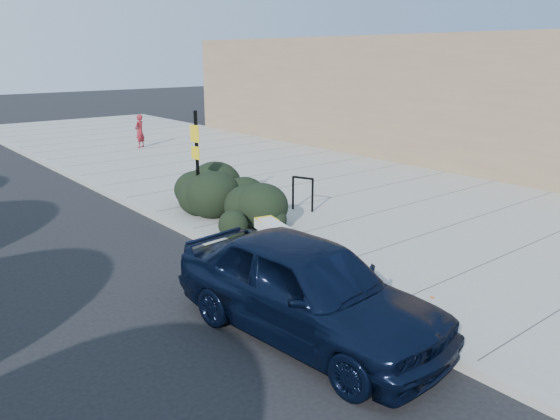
# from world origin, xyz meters

# --- Properties ---
(ground) EXTENTS (120.00, 120.00, 0.00)m
(ground) POSITION_xyz_m (0.00, 0.00, 0.00)
(ground) COLOR black
(ground) RESTS_ON ground
(sidewalk_near) EXTENTS (11.20, 50.00, 0.15)m
(sidewalk_near) POSITION_xyz_m (5.60, 5.00, 0.07)
(sidewalk_near) COLOR gray
(sidewalk_near) RESTS_ON ground
(curb_near) EXTENTS (0.22, 50.00, 0.17)m
(curb_near) POSITION_xyz_m (0.00, 5.00, 0.08)
(curb_near) COLOR #9E9E99
(curb_near) RESTS_ON ground
(building_near) EXTENTS (6.00, 36.00, 5.00)m
(building_near) POSITION_xyz_m (14.00, 3.00, 2.65)
(building_near) COLOR #7B5F49
(building_near) RESTS_ON sidewalk_near
(bench) EXTENTS (0.92, 2.18, 0.65)m
(bench) POSITION_xyz_m (0.60, 1.00, 0.66)
(bench) COLOR gray
(bench) RESTS_ON sidewalk_near
(bike_rack) EXTENTS (0.30, 0.62, 0.97)m
(bike_rack) POSITION_xyz_m (3.38, 3.50, 0.74)
(bike_rack) COLOR black
(bike_rack) RESTS_ON sidewalk_near
(sign_post) EXTENTS (0.13, 0.33, 2.84)m
(sign_post) POSITION_xyz_m (0.89, 5.00, 1.75)
(sign_post) COLOR black
(sign_post) RESTS_ON sidewalk_near
(hedge) EXTENTS (2.59, 4.36, 1.55)m
(hedge) POSITION_xyz_m (1.50, 4.62, 0.92)
(hedge) COLOR black
(hedge) RESTS_ON sidewalk_near
(sedan_navy) EXTENTS (2.43, 5.05, 1.66)m
(sedan_navy) POSITION_xyz_m (-1.11, -1.66, 0.83)
(sedan_navy) COLOR black
(sedan_navy) RESTS_ON ground
(pedestrian) EXTENTS (0.67, 0.61, 1.54)m
(pedestrian) POSITION_xyz_m (4.59, 16.40, 0.92)
(pedestrian) COLOR maroon
(pedestrian) RESTS_ON sidewalk_near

